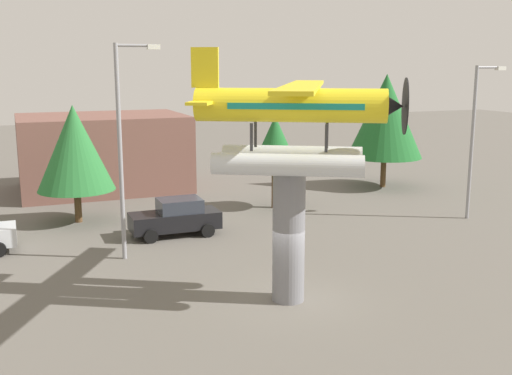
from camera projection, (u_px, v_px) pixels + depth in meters
The scene contains 10 objects.
ground_plane at pixel (288, 300), 21.22m from camera, with size 140.00×140.00×0.00m, color #605B54.
display_pedestal at pixel (289, 237), 20.77m from camera, with size 1.10×1.10×4.53m, color slate.
floatplane_monument at pixel (294, 120), 19.98m from camera, with size 7.08×9.62×4.00m.
car_mid_black at pixel (176, 217), 29.08m from camera, with size 4.20×2.02×1.76m.
streetlight_primary at pixel (124, 138), 24.79m from camera, with size 1.84×0.28×8.81m.
streetlight_secondary at pixel (476, 131), 31.62m from camera, with size 1.84×0.28×7.93m.
storefront_building at pixel (103, 152), 39.67m from camera, with size 10.30×7.51×4.80m, color brown.
tree_east at pixel (75, 148), 30.93m from camera, with size 3.89×3.89×6.01m.
tree_center_back at pixel (275, 144), 34.16m from camera, with size 2.77×2.77×5.22m.
tree_far_east at pixel (386, 116), 39.86m from camera, with size 4.86×4.86×7.39m.
Camera 1 is at (-8.42, -18.21, 7.98)m, focal length 43.13 mm.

